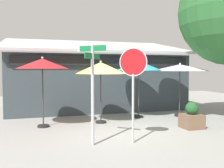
{
  "coord_description": "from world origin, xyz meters",
  "views": [
    {
      "loc": [
        -2.9,
        -8.67,
        2.17
      ],
      "look_at": [
        0.15,
        1.2,
        1.6
      ],
      "focal_mm": 41.21,
      "sensor_mm": 36.0,
      "label": 1
    }
  ],
  "objects": [
    {
      "name": "cafe_building",
      "position": [
        0.5,
        5.67,
        1.57
      ],
      "size": [
        9.82,
        5.34,
        4.09
      ],
      "color": "#333D42",
      "rests_on": "ground"
    },
    {
      "name": "patio_umbrella_crimson_left",
      "position": [
        -2.54,
        1.32,
        2.37
      ],
      "size": [
        1.98,
        1.98,
        2.66
      ],
      "color": "black",
      "rests_on": "ground"
    },
    {
      "name": "sidewalk_planter",
      "position": [
        2.72,
        -0.52,
        0.4
      ],
      "size": [
        0.71,
        0.71,
        0.98
      ],
      "color": "brown",
      "rests_on": "ground"
    },
    {
      "name": "patio_umbrella_teal_right",
      "position": [
        1.69,
        2.07,
        2.34
      ],
      "size": [
        2.11,
        2.11,
        2.64
      ],
      "color": "black",
      "rests_on": "ground"
    },
    {
      "name": "stop_sign",
      "position": [
        -0.08,
        -1.65,
        1.99
      ],
      "size": [
        0.68,
        0.5,
        2.82
      ],
      "color": "#A8AAB2",
      "rests_on": "ground"
    },
    {
      "name": "street_sign_post",
      "position": [
        -1.28,
        -1.53,
        1.76
      ],
      "size": [
        0.69,
        0.65,
        2.88
      ],
      "color": "#A8AAB2",
      "rests_on": "ground"
    },
    {
      "name": "ground_plane",
      "position": [
        0.0,
        0.0,
        -0.05
      ],
      "size": [
        28.0,
        28.0,
        0.1
      ],
      "primitive_type": "cube",
      "color": "gray"
    },
    {
      "name": "patio_umbrella_mustard_center",
      "position": [
        -0.26,
        1.41,
        2.22
      ],
      "size": [
        2.05,
        2.05,
        2.55
      ],
      "color": "black",
      "rests_on": "ground"
    },
    {
      "name": "patio_umbrella_ivory_far_right",
      "position": [
        3.63,
        1.79,
        2.25
      ],
      "size": [
        2.66,
        2.66,
        2.49
      ],
      "color": "black",
      "rests_on": "ground"
    }
  ]
}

